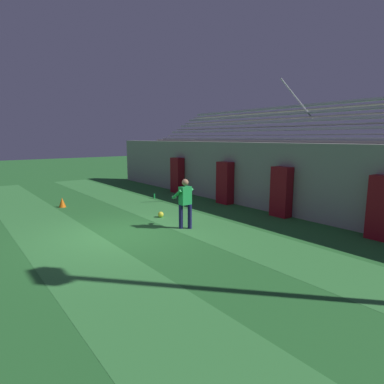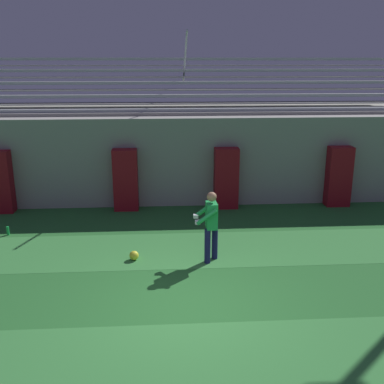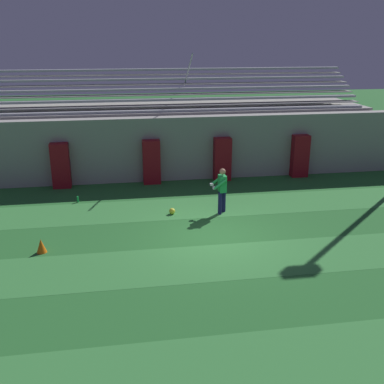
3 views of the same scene
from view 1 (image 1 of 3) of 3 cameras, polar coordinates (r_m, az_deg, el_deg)
name	(u,v)px [view 1 (image 1 of 3)]	position (r m, az deg, el deg)	size (l,w,h in m)	color
ground_plane	(120,235)	(10.38, -12.66, -7.41)	(80.00, 80.00, 0.00)	#286B2D
turf_stripe_mid	(66,245)	(9.85, -21.44, -8.78)	(28.00, 2.18, 0.01)	#38843D
turf_stripe_far	(189,221)	(11.72, -0.50, -5.18)	(28.00, 2.18, 0.01)	#38843D
back_wall	(260,176)	(14.04, 11.93, 2.88)	(24.00, 0.60, 2.80)	#999691
padding_pillar_gate_left	(225,183)	(14.76, 5.87, 1.63)	(0.75, 0.44, 1.91)	maroon
padding_pillar_gate_right	(281,192)	(12.71, 15.59, 0.02)	(0.75, 0.44, 1.91)	maroon
padding_pillar_far_left	(177,175)	(17.70, -2.62, 3.00)	(0.75, 0.44, 1.91)	maroon
padding_pillar_far_right	(383,208)	(10.98, 30.77, -2.47)	(0.75, 0.44, 1.91)	maroon
bleacher_stand	(293,170)	(15.87, 17.48, 3.78)	(18.00, 4.05, 5.43)	#999691
goalkeeper	(185,200)	(10.60, -1.27, -1.50)	(0.57, 0.59, 1.67)	#19194C
soccer_ball	(161,214)	(12.30, -5.58, -4.00)	(0.22, 0.22, 0.22)	yellow
traffic_cone	(62,202)	(15.10, -22.08, -1.73)	(0.30, 0.30, 0.42)	orange
water_bottle	(154,196)	(16.11, -6.71, -0.73)	(0.07, 0.07, 0.24)	green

